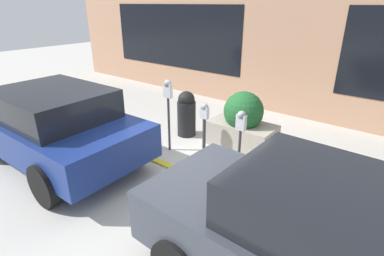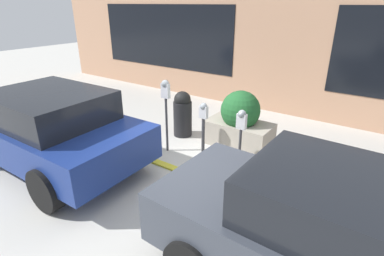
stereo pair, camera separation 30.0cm
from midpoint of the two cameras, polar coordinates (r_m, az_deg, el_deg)
The scene contains 10 objects.
ground_plane at distance 6.03m, azimuth 0.51°, elevation -8.36°, with size 40.00×40.00×0.00m, color beige.
curb_strip at distance 5.96m, azimuth 0.03°, elevation -8.50°, with size 19.00×0.16×0.04m.
building_facade at distance 9.20m, azimuth 18.54°, elevation 13.50°, with size 19.00×0.17×3.61m.
parking_meter_nearest at distance 5.49m, azimuth 10.81°, elevation -0.01°, with size 0.18×0.15×1.35m.
parking_meter_second at distance 6.02m, azimuth 3.78°, elevation 1.07°, with size 0.17×0.14×1.30m.
parking_meter_middle at distance 6.42m, azimuth -3.24°, elevation 5.80°, with size 0.19×0.16×1.64m.
planter_box at distance 6.93m, azimuth 10.86°, elevation 0.90°, with size 1.50×0.89×1.32m.
parked_car_front at distance 3.62m, azimuth 25.43°, elevation -19.23°, with size 3.95×1.81×1.57m.
parked_car_middle at distance 6.62m, azimuth -23.74°, elevation 0.64°, with size 4.25×2.07×1.58m.
trash_bin at distance 7.43m, azimuth 0.10°, elevation 2.79°, with size 0.46×0.46×1.14m.
Camera 1 is at (-3.30, 3.97, 3.12)m, focal length 28.00 mm.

